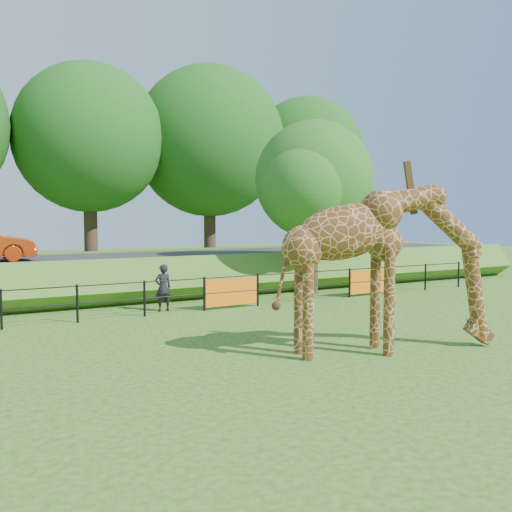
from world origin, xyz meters
name	(u,v)px	position (x,y,z in m)	size (l,w,h in m)	color
ground	(293,382)	(0.00, 0.00, 0.00)	(90.00, 90.00, 0.00)	#295314
giraffe	(389,268)	(3.19, 0.90, 1.89)	(5.29, 0.97, 3.78)	#593012
perimeter_fence	(144,298)	(0.00, 8.00, 0.55)	(28.07, 0.10, 1.10)	black
embankment	(83,274)	(0.00, 15.50, 0.65)	(40.00, 9.00, 1.30)	#295314
road	(92,259)	(0.00, 14.00, 1.36)	(40.00, 5.00, 0.12)	#2D2D2F
visitor	(163,288)	(0.85, 8.65, 0.75)	(0.55, 0.36, 1.51)	black
tree_east	(316,184)	(7.60, 9.63, 4.28)	(5.40, 4.71, 6.76)	#2D2214
bg_tree_line	(87,137)	(1.89, 22.00, 7.19)	(37.30, 8.80, 11.82)	#2D2214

